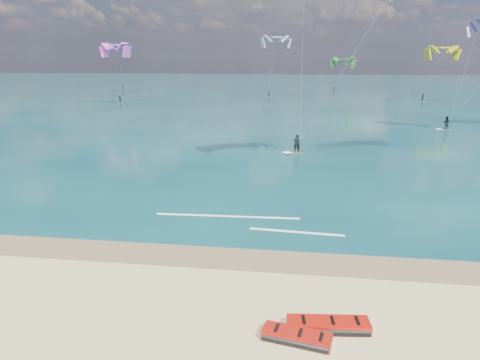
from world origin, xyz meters
name	(u,v)px	position (x,y,z in m)	size (l,w,h in m)	color
ground	(275,128)	(0.00, 40.00, 0.00)	(320.00, 320.00, 0.00)	tan
wet_sand_strip	(231,258)	(0.00, 3.00, 0.00)	(320.00, 2.40, 0.01)	brown
sea	(287,90)	(0.00, 104.00, 0.02)	(320.00, 200.00, 0.04)	#0A343C
packed_kite_left	(328,329)	(4.07, -1.89, 0.00)	(2.98, 1.12, 0.41)	#BA1309
packed_kite_mid	(296,341)	(3.01, -2.64, 0.00)	(2.44, 1.04, 0.38)	#B0170C
kitesurfer_main	(320,61)	(4.50, 21.84, 8.56)	(10.01, 9.99, 16.75)	gold
kitesurfer_far	(474,69)	(23.01, 39.58, 7.45)	(8.82, 5.71, 14.06)	#A8C41D
shoreline_foam	(252,222)	(0.47, 7.43, 0.04)	(10.63, 2.37, 0.01)	white
distant_kites	(248,72)	(-7.91, 79.92, 5.45)	(77.82, 38.07, 12.59)	#A29FA8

